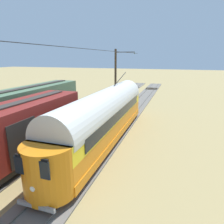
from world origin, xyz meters
The scene contains 8 objects.
ground_plane centered at (0.00, 0.00, 0.00)m, with size 220.00×220.00×0.00m, color #9E8956.
track_streetcar_siding centered at (-4.25, -0.31, 0.05)m, with size 2.80×80.00×0.18m.
track_adjacent_siding centered at (0.00, -0.31, 0.05)m, with size 2.80×80.00×0.18m.
track_third_siding centered at (4.25, -0.31, 0.05)m, with size 2.80×80.00×0.18m.
vintage_streetcar centered at (-4.25, -0.94, 2.26)m, with size 2.65×17.90×5.10m.
coach_adjacent centered at (0.00, 5.27, 2.16)m, with size 2.96×13.83×3.85m.
boxcar_far_siding centered at (4.26, -2.70, 2.16)m, with size 2.96×12.99×3.85m.
catenary_pole_foreground centered at (-1.83, -11.77, 4.09)m, with size 2.71×0.28×7.87m.
Camera 1 is at (-9.72, 13.82, 6.82)m, focal length 32.00 mm.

